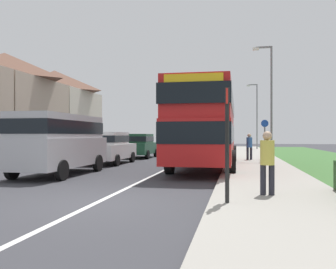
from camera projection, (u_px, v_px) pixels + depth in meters
ground_plane at (95, 204)px, 8.20m from camera, size 120.00×120.00×0.00m
lane_marking_centre at (164, 170)px, 16.05m from camera, size 0.14×60.00×0.01m
pavement_near_side at (264, 176)px, 13.29m from camera, size 3.20×68.00×0.12m
double_decker_bus at (206, 123)px, 17.15m from camera, size 2.80×10.71×3.70m
parked_van_silver at (59, 140)px, 14.12m from camera, size 2.11×5.25×2.38m
parked_car_white at (110, 147)px, 19.54m from camera, size 1.87×4.42×1.73m
parked_car_dark_green at (139, 145)px, 24.79m from camera, size 1.95×3.97×1.67m
pedestrian_at_stop at (267, 160)px, 8.69m from camera, size 0.34×0.34×1.67m
pedestrian_walking_away at (249, 145)px, 21.22m from camera, size 0.34×0.34×1.67m
bus_stop_sign at (227, 137)px, 7.69m from camera, size 0.09×0.52×2.60m
cycle_route_sign at (265, 138)px, 21.82m from camera, size 0.44×0.08×2.52m
street_lamp_mid at (270, 95)px, 21.12m from camera, size 1.14×0.20×6.84m
street_lamp_far at (256, 112)px, 38.13m from camera, size 1.14×0.20×7.03m
house_terrace_far_side at (4, 105)px, 24.91m from camera, size 6.30×20.65×7.33m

